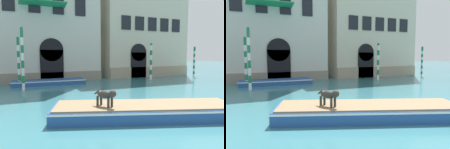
{
  "view_description": "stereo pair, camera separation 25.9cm",
  "coord_description": "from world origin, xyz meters",
  "views": [
    {
      "loc": [
        -5.22,
        -1.44,
        2.75
      ],
      "look_at": [
        1.27,
        13.33,
        1.2
      ],
      "focal_mm": 35.0,
      "sensor_mm": 36.0,
      "label": 1
    },
    {
      "loc": [
        -4.98,
        -1.54,
        2.75
      ],
      "look_at": [
        1.27,
        13.33,
        1.2
      ],
      "focal_mm": 35.0,
      "sensor_mm": 36.0,
      "label": 2
    }
  ],
  "objects": [
    {
      "name": "palazzo_right",
      "position": [
        9.4,
        23.23,
        6.98
      ],
      "size": [
        10.66,
        6.13,
        13.99
      ],
      "color": "beige",
      "rests_on": "ground_plane"
    },
    {
      "name": "boat_foreground",
      "position": [
        -0.18,
        6.41,
        0.32
      ],
      "size": [
        8.24,
        4.76,
        0.59
      ],
      "rotation": [
        0.0,
        0.0,
        -0.33
      ],
      "color": "#234C8C",
      "rests_on": "ground_plane"
    },
    {
      "name": "dog_on_deck",
      "position": [
        -1.92,
        6.65,
        1.08
      ],
      "size": [
        0.67,
        1.01,
        0.74
      ],
      "rotation": [
        0.0,
        0.0,
        -1.07
      ],
      "color": "#332D28",
      "rests_on": "boat_foreground"
    },
    {
      "name": "boat_moored_near_palazzo",
      "position": [
        -2.57,
        18.46,
        0.23
      ],
      "size": [
        6.25,
        1.95,
        0.43
      ],
      "rotation": [
        0.0,
        0.0,
        -0.02
      ],
      "color": "#234C8C",
      "rests_on": "ground_plane"
    },
    {
      "name": "mooring_pole_0",
      "position": [
        13.84,
        18.05,
        1.82
      ],
      "size": [
        0.23,
        0.23,
        3.59
      ],
      "color": "white",
      "rests_on": "ground_plane"
    },
    {
      "name": "mooring_pole_1",
      "position": [
        7.91,
        18.14,
        1.95
      ],
      "size": [
        0.26,
        0.26,
        3.86
      ],
      "color": "white",
      "rests_on": "ground_plane"
    },
    {
      "name": "mooring_pole_2",
      "position": [
        -4.79,
        15.91,
        2.36
      ],
      "size": [
        0.22,
        0.22,
        4.69
      ],
      "color": "white",
      "rests_on": "ground_plane"
    },
    {
      "name": "mooring_pole_3",
      "position": [
        -5.03,
        18.41,
        2.1
      ],
      "size": [
        0.23,
        0.23,
        4.16
      ],
      "color": "white",
      "rests_on": "ground_plane"
    }
  ]
}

